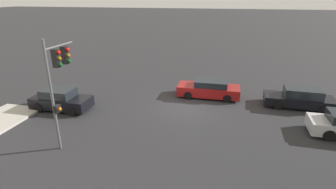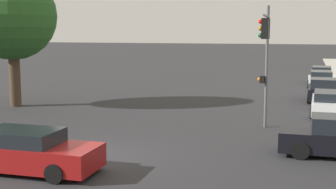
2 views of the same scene
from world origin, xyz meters
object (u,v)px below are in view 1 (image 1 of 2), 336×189
object	(u,v)px
crossing_car_1	(61,100)
crossing_car_3	(300,98)
traffic_signal	(58,73)
crossing_car_2	(209,89)

from	to	relation	value
crossing_car_1	crossing_car_3	world-z (taller)	crossing_car_1
traffic_signal	crossing_car_3	xyz separation A→B (m)	(-13.29, -8.16, -3.27)
crossing_car_1	crossing_car_2	size ratio (longest dim) A/B	0.85
crossing_car_1	crossing_car_3	bearing A→B (deg)	14.43
traffic_signal	crossing_car_3	distance (m)	15.93
crossing_car_1	crossing_car_3	xyz separation A→B (m)	(-16.31, -4.32, -0.03)
crossing_car_1	crossing_car_2	distance (m)	10.96
crossing_car_2	crossing_car_3	size ratio (longest dim) A/B	1.01
crossing_car_1	crossing_car_3	distance (m)	16.88
traffic_signal	crossing_car_2	size ratio (longest dim) A/B	1.19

